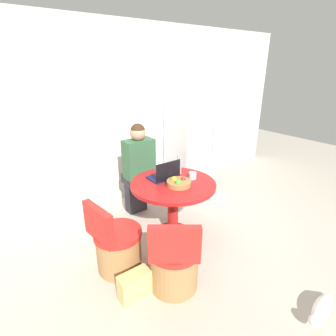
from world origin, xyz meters
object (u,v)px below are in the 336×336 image
at_px(dining_table, 173,198).
at_px(fruit_bowl, 179,183).
at_px(chair_left_side, 117,247).
at_px(person_seated, 138,167).
at_px(laptop, 165,175).
at_px(cat, 321,309).
at_px(chair_near_left_corner, 174,264).
at_px(handbag, 135,285).
at_px(bottle, 178,167).
at_px(refrigerator, 191,143).

relative_size(dining_table, fruit_bowl, 3.56).
bearing_deg(chair_left_side, person_seated, -49.66).
bearing_deg(laptop, person_seated, -86.52).
height_order(fruit_bowl, cat, fruit_bowl).
relative_size(laptop, cat, 0.71).
relative_size(fruit_bowl, cat, 0.59).
height_order(chair_near_left_corner, fruit_bowl, fruit_bowl).
bearing_deg(dining_table, person_seated, 94.28).
bearing_deg(handbag, person_seated, 57.65).
bearing_deg(handbag, laptop, 39.26).
bearing_deg(bottle, fruit_bowl, -127.96).
distance_m(dining_table, chair_near_left_corner, 0.85).
bearing_deg(chair_near_left_corner, bottle, -93.64).
height_order(dining_table, chair_left_side, chair_left_side).
height_order(laptop, fruit_bowl, laptop).
bearing_deg(cat, chair_left_side, -62.70).
xyz_separation_m(chair_left_side, fruit_bowl, (0.81, 0.01, 0.50)).
height_order(refrigerator, person_seated, refrigerator).
relative_size(chair_near_left_corner, handbag, 2.67).
relative_size(chair_left_side, laptop, 2.34).
bearing_deg(dining_table, fruit_bowl, -88.35).
relative_size(fruit_bowl, bottle, 1.18).
relative_size(chair_near_left_corner, person_seated, 0.60).
height_order(chair_near_left_corner, person_seated, person_seated).
bearing_deg(laptop, chair_left_side, 17.64).
height_order(laptop, handbag, laptop).
height_order(dining_table, chair_near_left_corner, chair_near_left_corner).
distance_m(chair_left_side, cat, 1.93).
bearing_deg(chair_left_side, laptop, -79.83).
distance_m(person_seated, fruit_bowl, 0.82).
height_order(dining_table, person_seated, person_seated).
bearing_deg(refrigerator, fruit_bowl, -136.06).
xyz_separation_m(fruit_bowl, cat, (0.31, -1.56, -0.69)).
bearing_deg(bottle, dining_table, -140.75).
bearing_deg(dining_table, laptop, 97.48).
bearing_deg(fruit_bowl, laptop, 95.12).
relative_size(person_seated, fruit_bowl, 4.72).
bearing_deg(fruit_bowl, person_seated, 93.97).
distance_m(chair_left_side, bottle, 1.20).
relative_size(dining_table, cat, 2.08).
relative_size(dining_table, handbag, 3.33).
xyz_separation_m(dining_table, person_seated, (-0.05, 0.72, 0.19)).
height_order(bottle, cat, bottle).
height_order(chair_left_side, cat, chair_left_side).
relative_size(chair_left_side, person_seated, 0.60).
height_order(dining_table, cat, dining_table).
distance_m(chair_left_side, chair_near_left_corner, 0.63).
distance_m(chair_left_side, laptop, 0.97).
height_order(chair_left_side, laptop, laptop).
bearing_deg(fruit_bowl, chair_near_left_corner, -131.52).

